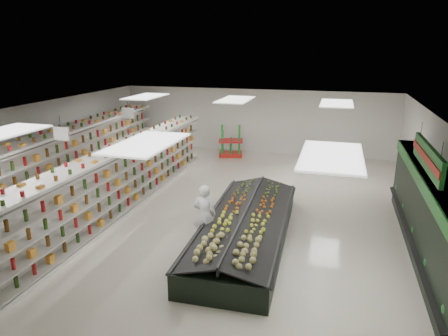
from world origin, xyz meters
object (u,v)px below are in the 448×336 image
(produce_island, at_px, (246,227))
(shopper_main, at_px, (205,215))
(gondola_center, at_px, (124,180))
(gondola_left, at_px, (66,163))
(soda_endcap, at_px, (231,142))
(shopper_background, at_px, (156,146))

(produce_island, distance_m, shopper_main, 1.23)
(gondola_center, bearing_deg, shopper_main, -26.82)
(gondola_left, xyz_separation_m, shopper_main, (6.39, -2.74, -0.20))
(gondola_center, xyz_separation_m, soda_endcap, (1.73, 7.38, -0.25))
(gondola_center, bearing_deg, shopper_background, 103.75)
(gondola_center, distance_m, soda_endcap, 7.58)
(gondola_left, bearing_deg, gondola_center, -20.99)
(produce_island, xyz_separation_m, shopper_main, (-1.05, -0.46, 0.43))
(gondola_center, distance_m, shopper_background, 5.36)
(produce_island, relative_size, soda_endcap, 4.27)
(produce_island, bearing_deg, shopper_main, -156.34)
(shopper_main, bearing_deg, soda_endcap, -92.21)
(produce_island, bearing_deg, soda_endcap, 107.56)
(soda_endcap, bearing_deg, gondola_center, -103.19)
(produce_island, bearing_deg, shopper_background, 131.46)
(gondola_left, height_order, shopper_background, gondola_left)
(gondola_left, height_order, shopper_main, gondola_left)
(gondola_center, height_order, soda_endcap, gondola_center)
(produce_island, bearing_deg, gondola_left, 163.00)
(produce_island, relative_size, shopper_main, 3.71)
(gondola_left, bearing_deg, soda_endcap, 51.15)
(shopper_main, height_order, shopper_background, shopper_main)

